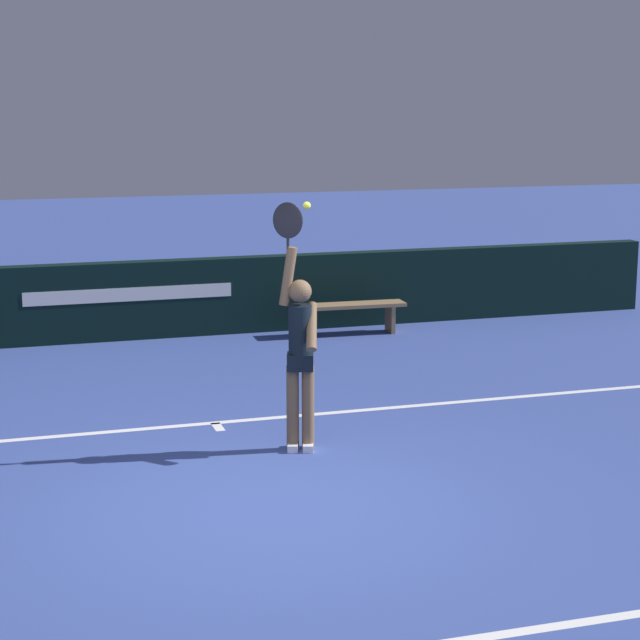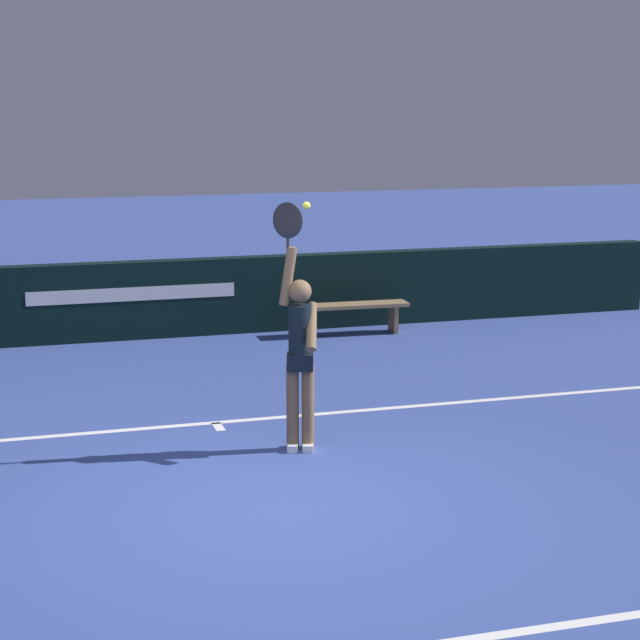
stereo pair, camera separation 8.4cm
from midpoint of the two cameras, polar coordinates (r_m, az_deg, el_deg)
ground_plane at (r=9.37m, az=-2.13°, el=-9.58°), size 60.00×60.00×0.00m
court_lines at (r=9.35m, az=-2.09°, el=-9.61°), size 11.48×5.22×0.00m
back_wall at (r=15.82m, az=-8.41°, el=1.08°), size 15.59×0.28×1.10m
tennis_player at (r=10.53m, az=-0.83°, el=-1.52°), size 0.45×0.43×2.41m
tennis_ball at (r=10.06m, az=-0.46°, el=5.93°), size 0.07×0.07×0.07m
courtside_bench_near at (r=15.88m, az=1.85°, el=0.49°), size 1.63×0.42×0.45m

